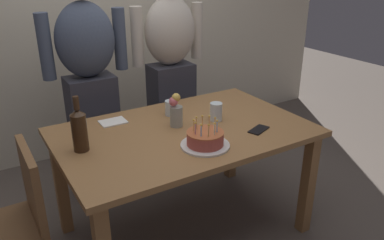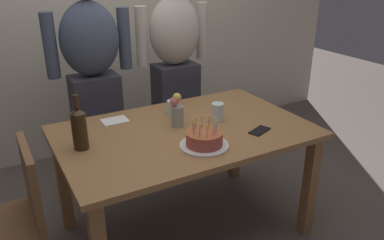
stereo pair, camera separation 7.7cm
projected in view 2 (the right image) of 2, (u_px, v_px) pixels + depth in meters
name	position (u px, v px, depth m)	size (l,w,h in m)	color
ground_plane	(185.00, 229.00, 2.62)	(10.00, 10.00, 0.00)	#564C44
back_wall	(100.00, 7.00, 3.36)	(5.20, 0.10, 2.60)	beige
dining_table	(185.00, 144.00, 2.37)	(1.50, 0.96, 0.74)	olive
birthday_cake	(204.00, 140.00, 2.11)	(0.27, 0.27, 0.16)	white
water_glass_near	(218.00, 112.00, 2.44)	(0.08, 0.08, 0.12)	silver
water_glass_far	(172.00, 108.00, 2.53)	(0.07, 0.07, 0.10)	silver
wine_bottle	(79.00, 127.00, 2.05)	(0.08, 0.08, 0.31)	#382314
cell_phone	(260.00, 131.00, 2.30)	(0.14, 0.07, 0.01)	black
napkin_stack	(115.00, 121.00, 2.44)	(0.16, 0.12, 0.01)	white
flower_vase	(177.00, 111.00, 2.35)	(0.08, 0.08, 0.21)	#999E93
person_man_bearded	(94.00, 82.00, 2.77)	(0.61, 0.27, 1.66)	#33333D
person_woman_cardigan	(175.00, 70.00, 3.07)	(0.61, 0.27, 1.66)	#33333D
dining_chair	(15.00, 215.00, 1.92)	(0.42, 0.42, 0.87)	brown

